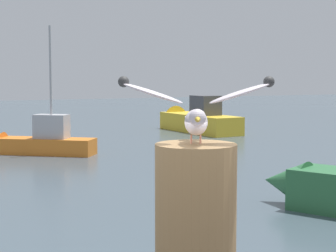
{
  "coord_description": "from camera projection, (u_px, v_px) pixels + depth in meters",
  "views": [
    {
      "loc": [
        -1.35,
        -2.4,
        2.67
      ],
      "look_at": [
        -0.3,
        -0.24,
        2.46
      ],
      "focal_mm": 60.14,
      "sensor_mm": 36.0,
      "label": 1
    }
  ],
  "objects": [
    {
      "name": "boat_orange",
      "position": [
        35.0,
        142.0,
        19.23
      ],
      "size": [
        3.81,
        3.21,
        4.47
      ],
      "color": "orange",
      "rests_on": "ground_plane"
    },
    {
      "name": "boat_yellow",
      "position": [
        192.0,
        120.0,
        27.33
      ],
      "size": [
        1.82,
        6.23,
        1.97
      ],
      "color": "yellow",
      "rests_on": "ground_plane"
    },
    {
      "name": "mooring_post",
      "position": [
        195.0,
        252.0,
        2.23
      ],
      "size": [
        0.32,
        0.32,
        0.86
      ],
      "primitive_type": "cylinder",
      "color": "brown",
      "rests_on": "harbor_quay"
    },
    {
      "name": "seagull",
      "position": [
        196.0,
        111.0,
        2.18
      ],
      "size": [
        0.58,
        0.39,
        0.26
      ],
      "color": "tan",
      "rests_on": "mooring_post"
    }
  ]
}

